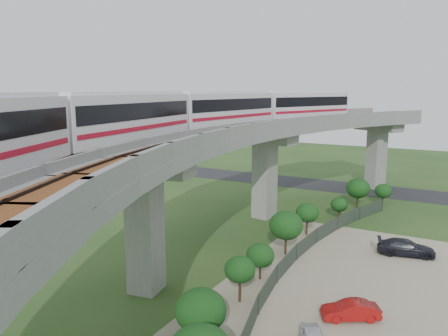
# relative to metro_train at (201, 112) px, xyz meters

# --- Properties ---
(ground) EXTENTS (160.00, 160.00, 0.00)m
(ground) POSITION_rel_metro_train_xyz_m (-0.38, 2.05, -12.31)
(ground) COLOR #25461C
(ground) RESTS_ON ground
(dirt_lot) EXTENTS (18.00, 26.00, 0.04)m
(dirt_lot) POSITION_rel_metro_train_xyz_m (13.62, 0.05, -12.29)
(dirt_lot) COLOR gray
(dirt_lot) RESTS_ON ground
(asphalt_road) EXTENTS (60.00, 8.00, 0.03)m
(asphalt_road) POSITION_rel_metro_train_xyz_m (-0.38, 32.05, -12.29)
(asphalt_road) COLOR #232326
(asphalt_road) RESTS_ON ground
(viaduct) EXTENTS (19.58, 73.98, 11.40)m
(viaduct) POSITION_rel_metro_train_xyz_m (3.46, 2.05, -3.26)
(viaduct) COLOR #99968E
(viaduct) RESTS_ON ground
(metro_train) EXTENTS (11.72, 61.32, 3.64)m
(metro_train) POSITION_rel_metro_train_xyz_m (0.00, 0.00, 0.00)
(metro_train) COLOR silver
(metro_train) RESTS_ON ground
(fence) EXTENTS (3.87, 38.73, 1.50)m
(fence) POSITION_rel_metro_train_xyz_m (9.37, 2.05, -11.56)
(fence) COLOR #2D382D
(fence) RESTS_ON ground
(tree_0) EXTENTS (2.08, 2.08, 2.73)m
(tree_0) POSITION_rel_metro_train_xyz_m (11.41, 24.16, -10.47)
(tree_0) COLOR #382314
(tree_0) RESTS_ON ground
(tree_1) EXTENTS (2.80, 2.80, 3.71)m
(tree_1) POSITION_rel_metro_train_xyz_m (8.98, 21.12, -9.79)
(tree_1) COLOR #382314
(tree_1) RESTS_ON ground
(tree_2) EXTENTS (1.85, 1.85, 2.49)m
(tree_2) POSITION_rel_metro_train_xyz_m (8.16, 15.54, -10.61)
(tree_2) COLOR #382314
(tree_2) RESTS_ON ground
(tree_3) EXTENTS (2.25, 2.25, 3.27)m
(tree_3) POSITION_rel_metro_train_xyz_m (6.76, 8.68, -10.00)
(tree_3) COLOR #382314
(tree_3) RESTS_ON ground
(tree_4) EXTENTS (2.93, 2.93, 3.91)m
(tree_4) POSITION_rel_metro_train_xyz_m (6.79, 2.83, -9.64)
(tree_4) COLOR #382314
(tree_4) RESTS_ON ground
(tree_5) EXTENTS (2.14, 2.14, 2.84)m
(tree_5) POSITION_rel_metro_train_xyz_m (6.92, -2.85, -10.38)
(tree_5) COLOR #382314
(tree_5) RESTS_ON ground
(tree_6) EXTENTS (2.10, 2.10, 3.24)m
(tree_6) POSITION_rel_metro_train_xyz_m (7.19, -6.80, -9.98)
(tree_6) COLOR #382314
(tree_6) RESTS_ON ground
(tree_7) EXTENTS (2.93, 2.93, 3.19)m
(tree_7) POSITION_rel_metro_train_xyz_m (7.41, -12.11, -10.37)
(tree_7) COLOR #382314
(tree_7) RESTS_ON ground
(car_red) EXTENTS (3.74, 2.91, 1.19)m
(car_red) POSITION_rel_metro_train_xyz_m (14.29, -5.53, -11.67)
(car_red) COLOR maroon
(car_red) RESTS_ON dirt_lot
(car_dark) EXTENTS (5.06, 2.96, 1.38)m
(car_dark) POSITION_rel_metro_train_xyz_m (16.00, 7.69, -11.58)
(car_dark) COLOR black
(car_dark) RESTS_ON dirt_lot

